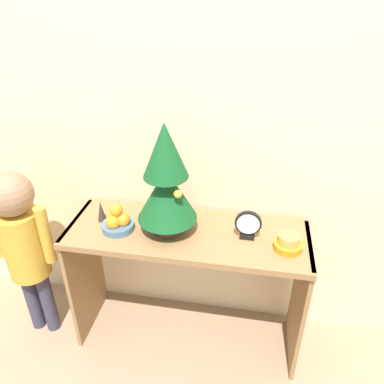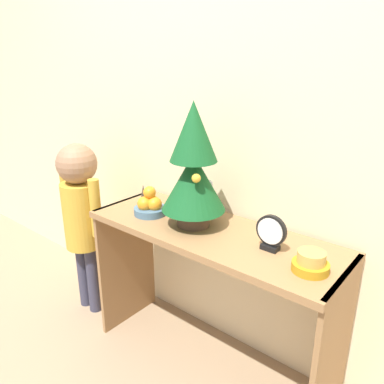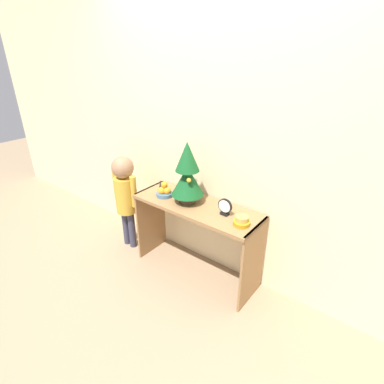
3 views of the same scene
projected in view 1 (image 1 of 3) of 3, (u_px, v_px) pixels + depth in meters
ground_plane at (180, 365)px, 1.95m from camera, size 12.00×12.00×0.00m
back_wall at (196, 104)px, 1.70m from camera, size 7.00×0.05×2.50m
console_table at (187, 258)px, 1.85m from camera, size 1.15×0.41×0.71m
mini_tree at (166, 181)px, 1.64m from camera, size 0.28×0.28×0.53m
fruit_bowl at (117, 221)px, 1.76m from camera, size 0.15×0.15×0.14m
singing_bowl at (288, 243)px, 1.64m from camera, size 0.13×0.13×0.07m
desk_clock at (248, 225)px, 1.69m from camera, size 0.12×0.04×0.14m
figurine at (101, 211)px, 1.81m from camera, size 0.04×0.04×0.11m
child_figure at (22, 237)px, 1.85m from camera, size 0.32×0.21×0.99m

